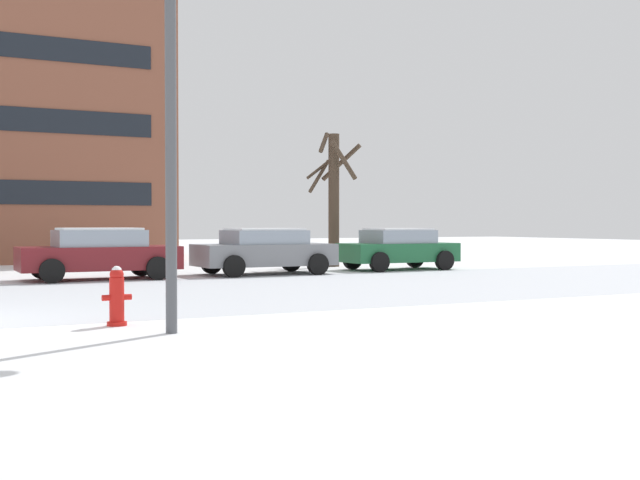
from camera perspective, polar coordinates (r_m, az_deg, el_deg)
fire_hydrant at (r=12.44m, az=-14.29°, el=-3.86°), size 0.44×0.30×0.90m
street_lamp at (r=11.61m, az=-9.03°, el=10.31°), size 1.79×0.36×5.50m
parked_car_maroon at (r=22.72m, az=-15.46°, el=-0.90°), size 4.25×2.02×1.42m
parked_car_gray at (r=24.21m, az=-4.00°, el=-0.75°), size 4.12×2.15×1.39m
parked_car_green at (r=26.68m, az=5.59°, el=-0.60°), size 3.85×1.99×1.38m
tree_far_right at (r=28.54m, az=0.99°, el=3.37°), size 2.03×1.85×4.83m
building_far_left at (r=35.89m, az=-20.69°, el=7.35°), size 11.21×8.30×10.87m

